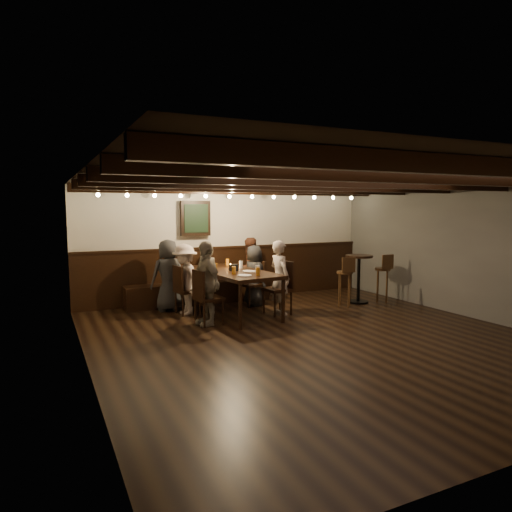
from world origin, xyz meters
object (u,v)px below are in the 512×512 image
chair_left_near (187,299)px  person_right_far (280,277)px  chair_left_far (208,308)px  person_bench_left (168,275)px  bar_stool_right (382,284)px  chair_right_far (278,298)px  bar_stool_left (345,288)px  chair_right_near (253,292)px  dining_table (232,274)px  person_right_near (254,275)px  person_bench_centre (207,275)px  high_top_table (359,272)px  person_bench_right (249,269)px  person_left_near (185,279)px  person_left_far (206,283)px

chair_left_near → person_right_far: size_ratio=0.66×
chair_left_far → person_bench_left: bearing=-172.4°
person_bench_left → bar_stool_right: size_ratio=1.36×
chair_left_near → person_right_far: 1.77m
chair_right_far → bar_stool_left: size_ratio=0.97×
person_right_far → bar_stool_right: person_right_far is taller
chair_right_near → dining_table: bearing=122.0°
dining_table → person_right_near: bearing=31.0°
dining_table → person_right_near: person_right_near is taller
chair_left_near → person_bench_centre: bearing=129.8°
chair_right_near → person_right_far: 0.99m
chair_left_far → dining_table: bearing=122.0°
person_right_far → person_right_near: bearing=-0.0°
chair_left_near → high_top_table: bearing=74.5°
person_right_near → high_top_table: 2.17m
person_bench_left → person_bench_right: 1.80m
person_bench_left → person_left_near: size_ratio=1.05×
dining_table → person_right_far: (0.80, -0.36, -0.06)m
person_left_near → bar_stool_left: size_ratio=1.29×
person_bench_right → person_left_near: size_ratio=1.03×
person_left_near → person_left_far: bearing=-0.0°
chair_left_far → person_right_far: bearing=90.0°
dining_table → person_right_near: size_ratio=1.86×
bar_stool_left → bar_stool_right: same height
chair_right_far → high_top_table: bearing=-91.4°
chair_left_near → chair_right_far: 1.70m
bar_stool_left → person_bench_right: bearing=145.0°
person_bench_left → person_right_far: bearing=140.7°
chair_right_far → person_bench_centre: bearing=25.7°
chair_right_far → bar_stool_right: bar_stool_right is taller
person_bench_centre → person_left_near: size_ratio=0.92×
chair_right_near → person_bench_right: bearing=-21.9°
chair_left_far → person_left_far: person_left_far is taller
high_top_table → person_bench_centre: bearing=156.7°
person_bench_left → person_bench_right: bearing=-180.0°
chair_left_far → bar_stool_right: 3.91m
chair_right_near → bar_stool_left: bearing=-126.8°
dining_table → person_bench_right: bearing=45.0°
high_top_table → bar_stool_left: bar_stool_left is taller
person_left_near → dining_table: bearing=59.0°
person_bench_left → person_right_near: size_ratio=1.12×
chair_right_near → person_right_near: 0.34m
chair_right_near → high_top_table: high_top_table is taller
chair_right_near → bar_stool_left: (1.58, -0.92, 0.10)m
dining_table → chair_left_far: 0.97m
chair_left_far → person_right_far: (1.46, 0.17, 0.40)m
dining_table → bar_stool_left: bearing=-16.5°
chair_right_near → person_bench_centre: 0.99m
person_left_far → bar_stool_right: 3.96m
dining_table → chair_right_far: (0.77, -0.37, -0.45)m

